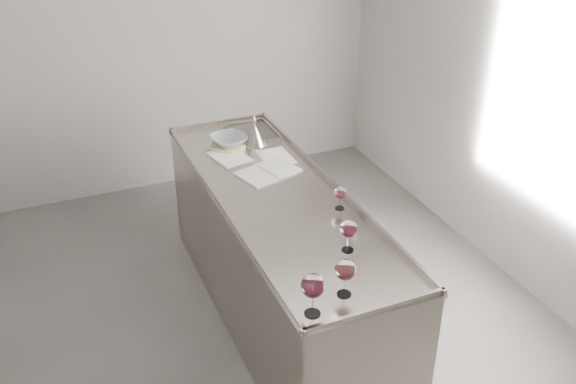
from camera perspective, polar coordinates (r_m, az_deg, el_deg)
name	(u,v)px	position (r m, az deg, el deg)	size (l,w,h in m)	color
room_shell	(210,163)	(3.30, -6.98, 2.58)	(4.54, 5.04, 2.84)	#55524F
counter	(279,258)	(4.16, -0.81, -5.93)	(0.77, 2.42, 0.97)	#9B938B
wine_glass_left	(313,287)	(2.91, 2.23, -8.42)	(0.11, 0.11, 0.22)	white
wine_glass_middle	(345,271)	(3.04, 5.11, -6.97)	(0.10, 0.10, 0.20)	white
wine_glass_right	(349,229)	(3.36, 5.42, -3.33)	(0.09, 0.09, 0.18)	white
wine_glass_small	(340,193)	(3.74, 4.68, -0.12)	(0.07, 0.07, 0.14)	white
notebook	(268,172)	(4.18, -1.80, 1.82)	(0.44, 0.36, 0.02)	silver
loose_paper_top	(276,157)	(4.38, -1.05, 3.13)	(0.20, 0.28, 0.00)	white
loose_paper_under	(230,157)	(4.40, -5.21, 3.16)	(0.21, 0.30, 0.00)	white
trivet	(229,145)	(4.55, -5.29, 4.17)	(0.25, 0.25, 0.02)	#D0CC87
ceramic_bowl	(228,140)	(4.53, -5.31, 4.63)	(0.25, 0.25, 0.06)	gray
wine_funnel	(254,135)	(4.54, -3.01, 5.05)	(0.16, 0.16, 0.23)	#9B948A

